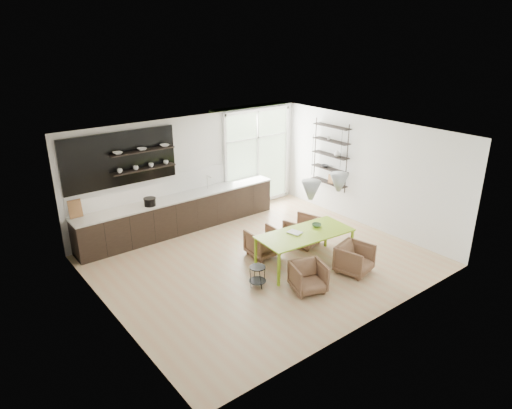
{
  "coord_description": "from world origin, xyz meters",
  "views": [
    {
      "loc": [
        -5.82,
        -7.22,
        4.98
      ],
      "look_at": [
        0.27,
        0.6,
        1.14
      ],
      "focal_mm": 32.0,
      "sensor_mm": 36.0,
      "label": 1
    }
  ],
  "objects_px": {
    "armchair_back_left": "(263,243)",
    "wire_stool": "(258,274)",
    "dining_table": "(305,235)",
    "armchair_front_right": "(355,259)",
    "armchair_front_left": "(308,277)",
    "armchair_back_right": "(303,231)"
  },
  "relations": [
    {
      "from": "armchair_back_left",
      "to": "wire_stool",
      "type": "relative_size",
      "value": 1.56
    },
    {
      "from": "armchair_back_left",
      "to": "wire_stool",
      "type": "distance_m",
      "value": 1.4
    },
    {
      "from": "dining_table",
      "to": "armchair_front_left",
      "type": "distance_m",
      "value": 1.17
    },
    {
      "from": "dining_table",
      "to": "armchair_front_right",
      "type": "bearing_deg",
      "value": -51.53
    },
    {
      "from": "armchair_back_right",
      "to": "wire_stool",
      "type": "distance_m",
      "value": 2.27
    },
    {
      "from": "dining_table",
      "to": "armchair_front_right",
      "type": "relative_size",
      "value": 3.12
    },
    {
      "from": "armchair_back_right",
      "to": "armchair_front_right",
      "type": "xyz_separation_m",
      "value": [
        -0.08,
        -1.71,
        -0.03
      ]
    },
    {
      "from": "armchair_back_right",
      "to": "armchair_front_right",
      "type": "relative_size",
      "value": 1.08
    },
    {
      "from": "dining_table",
      "to": "wire_stool",
      "type": "bearing_deg",
      "value": -171.68
    },
    {
      "from": "armchair_front_left",
      "to": "wire_stool",
      "type": "xyz_separation_m",
      "value": [
        -0.71,
        0.75,
        -0.01
      ]
    },
    {
      "from": "dining_table",
      "to": "armchair_back_right",
      "type": "bearing_deg",
      "value": 53.29
    },
    {
      "from": "armchair_front_left",
      "to": "armchair_front_right",
      "type": "relative_size",
      "value": 0.93
    },
    {
      "from": "armchair_back_left",
      "to": "wire_stool",
      "type": "height_order",
      "value": "armchair_back_left"
    },
    {
      "from": "armchair_front_left",
      "to": "armchair_front_right",
      "type": "height_order",
      "value": "armchair_front_right"
    },
    {
      "from": "armchair_back_right",
      "to": "armchair_front_right",
      "type": "distance_m",
      "value": 1.71
    },
    {
      "from": "armchair_back_right",
      "to": "wire_stool",
      "type": "relative_size",
      "value": 1.7
    },
    {
      "from": "dining_table",
      "to": "armchair_back_left",
      "type": "xyz_separation_m",
      "value": [
        -0.44,
        0.93,
        -0.41
      ]
    },
    {
      "from": "armchair_back_right",
      "to": "dining_table",
      "type": "bearing_deg",
      "value": 32.37
    },
    {
      "from": "armchair_back_left",
      "to": "armchair_front_left",
      "type": "relative_size",
      "value": 1.06
    },
    {
      "from": "armchair_back_right",
      "to": "wire_stool",
      "type": "height_order",
      "value": "armchair_back_right"
    },
    {
      "from": "dining_table",
      "to": "armchair_back_left",
      "type": "bearing_deg",
      "value": 119.84
    },
    {
      "from": "dining_table",
      "to": "armchair_front_left",
      "type": "relative_size",
      "value": 3.35
    }
  ]
}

